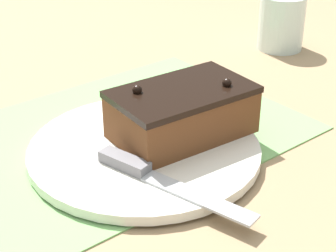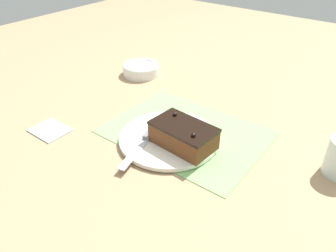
{
  "view_description": "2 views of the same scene",
  "coord_description": "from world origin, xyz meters",
  "px_view_note": "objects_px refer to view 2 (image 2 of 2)",
  "views": [
    {
      "loc": [
        0.37,
        0.55,
        0.36
      ],
      "look_at": [
        -0.01,
        0.08,
        0.04
      ],
      "focal_mm": 60.0,
      "sensor_mm": 36.0,
      "label": 1
    },
    {
      "loc": [
        -0.45,
        0.68,
        0.55
      ],
      "look_at": [
        0.0,
        0.08,
        0.06
      ],
      "focal_mm": 35.0,
      "sensor_mm": 36.0,
      "label": 2
    }
  ],
  "objects_px": {
    "cake_plate": "(169,138)",
    "chocolate_cake": "(183,135)",
    "small_bowl": "(141,69)",
    "serving_knife": "(145,140)"
  },
  "relations": [
    {
      "from": "serving_knife",
      "to": "chocolate_cake",
      "type": "bearing_deg",
      "value": -165.06
    },
    {
      "from": "small_bowl",
      "to": "chocolate_cake",
      "type": "bearing_deg",
      "value": 144.19
    },
    {
      "from": "cake_plate",
      "to": "chocolate_cake",
      "type": "bearing_deg",
      "value": 173.06
    },
    {
      "from": "chocolate_cake",
      "to": "small_bowl",
      "type": "xyz_separation_m",
      "value": [
        0.43,
        -0.31,
        -0.02
      ]
    },
    {
      "from": "cake_plate",
      "to": "serving_knife",
      "type": "height_order",
      "value": "serving_knife"
    },
    {
      "from": "serving_knife",
      "to": "small_bowl",
      "type": "distance_m",
      "value": 0.49
    },
    {
      "from": "chocolate_cake",
      "to": "small_bowl",
      "type": "height_order",
      "value": "chocolate_cake"
    },
    {
      "from": "chocolate_cake",
      "to": "serving_knife",
      "type": "distance_m",
      "value": 0.11
    },
    {
      "from": "chocolate_cake",
      "to": "small_bowl",
      "type": "bearing_deg",
      "value": -35.81
    },
    {
      "from": "chocolate_cake",
      "to": "serving_knife",
      "type": "xyz_separation_m",
      "value": [
        0.09,
        0.05,
        -0.03
      ]
    }
  ]
}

